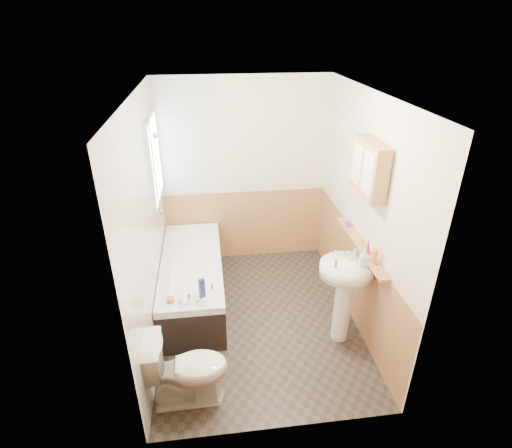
% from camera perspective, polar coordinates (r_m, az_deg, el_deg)
% --- Properties ---
extents(floor, '(2.80, 2.80, 0.00)m').
position_cam_1_polar(floor, '(4.74, 0.24, -13.27)').
color(floor, '#2C251F').
rests_on(floor, ground).
extents(ceiling, '(2.80, 2.80, 0.00)m').
position_cam_1_polar(ceiling, '(3.64, 0.32, 18.06)').
color(ceiling, white).
rests_on(ceiling, ground).
extents(wall_back, '(2.20, 0.02, 2.50)m').
position_cam_1_polar(wall_back, '(5.32, -1.74, 7.19)').
color(wall_back, beige).
rests_on(wall_back, ground).
extents(wall_front, '(2.20, 0.02, 2.50)m').
position_cam_1_polar(wall_front, '(2.87, 4.06, -12.59)').
color(wall_front, beige).
rests_on(wall_front, ground).
extents(wall_left, '(0.02, 2.80, 2.50)m').
position_cam_1_polar(wall_left, '(4.06, -15.46, -0.64)').
color(wall_left, beige).
rests_on(wall_left, ground).
extents(wall_right, '(0.02, 2.80, 2.50)m').
position_cam_1_polar(wall_right, '(4.31, 15.06, 1.13)').
color(wall_right, beige).
rests_on(wall_right, ground).
extents(wainscot_right, '(0.01, 2.80, 1.00)m').
position_cam_1_polar(wainscot_right, '(4.68, 13.69, -7.14)').
color(wainscot_right, '#B8814B').
rests_on(wainscot_right, wall_right).
extents(wainscot_front, '(2.20, 0.01, 1.00)m').
position_cam_1_polar(wainscot_front, '(3.42, 3.54, -22.01)').
color(wainscot_front, '#B8814B').
rests_on(wainscot_front, wall_front).
extents(wainscot_back, '(2.20, 0.01, 1.00)m').
position_cam_1_polar(wainscot_back, '(5.61, -1.61, -0.09)').
color(wainscot_back, '#B8814B').
rests_on(wainscot_back, wall_back).
extents(tile_cladding_left, '(0.01, 2.80, 2.50)m').
position_cam_1_polar(tile_cladding_left, '(4.06, -15.15, -0.62)').
color(tile_cladding_left, white).
rests_on(tile_cladding_left, wall_left).
extents(tile_return_back, '(0.75, 0.01, 1.50)m').
position_cam_1_polar(tile_return_back, '(5.13, -10.05, 11.88)').
color(tile_return_back, white).
rests_on(tile_return_back, wall_back).
extents(window, '(0.03, 0.79, 0.99)m').
position_cam_1_polar(window, '(4.77, -14.20, 9.02)').
color(window, white).
rests_on(window, wall_left).
extents(bathtub, '(0.70, 1.83, 0.71)m').
position_cam_1_polar(bathtub, '(4.90, -9.04, -7.78)').
color(bathtub, black).
rests_on(bathtub, floor).
extents(shower_riser, '(0.10, 0.07, 1.11)m').
position_cam_1_polar(shower_riser, '(4.46, -14.34, 8.78)').
color(shower_riser, silver).
rests_on(shower_riser, wall_left).
extents(toilet, '(0.75, 0.43, 0.72)m').
position_cam_1_polar(toilet, '(3.76, -9.89, -19.79)').
color(toilet, white).
rests_on(toilet, floor).
extents(sink, '(0.56, 0.45, 1.07)m').
position_cam_1_polar(sink, '(4.18, 12.63, -8.57)').
color(sink, white).
rests_on(sink, floor).
extents(pine_shelf, '(0.10, 1.25, 0.03)m').
position_cam_1_polar(pine_shelf, '(4.24, 14.70, -3.02)').
color(pine_shelf, '#B8814B').
rests_on(pine_shelf, wall_right).
extents(medicine_cabinet, '(0.14, 0.57, 0.51)m').
position_cam_1_polar(medicine_cabinet, '(3.87, 15.87, 7.65)').
color(medicine_cabinet, '#B8814B').
rests_on(medicine_cabinet, wall_right).
extents(foam_can, '(0.06, 0.06, 0.15)m').
position_cam_1_polar(foam_can, '(3.92, 16.68, -4.50)').
color(foam_can, orange).
rests_on(foam_can, pine_shelf).
extents(green_bottle, '(0.04, 0.04, 0.19)m').
position_cam_1_polar(green_bottle, '(4.05, 15.77, -2.96)').
color(green_bottle, maroon).
rests_on(green_bottle, pine_shelf).
extents(black_jar, '(0.08, 0.08, 0.04)m').
position_cam_1_polar(black_jar, '(4.55, 13.00, -0.08)').
color(black_jar, purple).
rests_on(black_jar, pine_shelf).
extents(soap_bottle, '(0.10, 0.18, 0.08)m').
position_cam_1_polar(soap_bottle, '(4.00, 15.13, -5.32)').
color(soap_bottle, silver).
rests_on(soap_bottle, sink).
extents(clear_bottle, '(0.04, 0.04, 0.09)m').
position_cam_1_polar(clear_bottle, '(3.91, 11.34, -5.58)').
color(clear_bottle, '#59C647').
rests_on(clear_bottle, sink).
extents(blue_gel, '(0.07, 0.06, 0.21)m').
position_cam_1_polar(blue_gel, '(4.10, -7.73, -9.08)').
color(blue_gel, navy).
rests_on(blue_gel, bathtub).
extents(cream_jar, '(0.10, 0.10, 0.05)m').
position_cam_1_polar(cream_jar, '(4.13, -12.12, -10.56)').
color(cream_jar, orange).
rests_on(cream_jar, bathtub).
extents(orange_bottle, '(0.03, 0.03, 0.07)m').
position_cam_1_polar(orange_bottle, '(4.23, -6.32, -8.81)').
color(orange_bottle, '#59C647').
rests_on(orange_bottle, bathtub).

